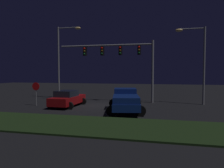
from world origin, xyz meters
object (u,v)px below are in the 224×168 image
at_px(traffic_signal_gantry, 121,55).
at_px(street_lamp_left, 63,54).
at_px(pickup_truck, 125,99).
at_px(street_lamp_right, 198,55).
at_px(stop_sign, 36,89).
at_px(car_sedan, 67,99).

xyz_separation_m(traffic_signal_gantry, street_lamp_left, (-7.37, 1.45, 0.41)).
relative_size(pickup_truck, street_lamp_right, 0.75).
bearing_deg(stop_sign, street_lamp_right, 15.67).
height_order(pickup_truck, stop_sign, stop_sign).
bearing_deg(stop_sign, pickup_truck, -6.77).
bearing_deg(street_lamp_right, street_lamp_left, 173.69).
height_order(pickup_truck, street_lamp_left, street_lamp_left).
bearing_deg(street_lamp_right, traffic_signal_gantry, 178.40).
relative_size(pickup_truck, car_sedan, 1.28).
height_order(car_sedan, traffic_signal_gantry, traffic_signal_gantry).
bearing_deg(stop_sign, car_sedan, 3.16).
bearing_deg(pickup_truck, street_lamp_right, -60.74).
height_order(street_lamp_left, stop_sign, street_lamp_left).
xyz_separation_m(street_lamp_right, stop_sign, (-15.07, -4.23, -3.29)).
height_order(street_lamp_right, stop_sign, street_lamp_right).
bearing_deg(traffic_signal_gantry, street_lamp_right, -1.60).
height_order(traffic_signal_gantry, street_lamp_right, street_lamp_right).
bearing_deg(street_lamp_left, stop_sign, -89.98).
height_order(traffic_signal_gantry, street_lamp_left, street_lamp_left).
relative_size(street_lamp_left, stop_sign, 3.88).
bearing_deg(car_sedan, traffic_signal_gantry, -43.15).
xyz_separation_m(car_sedan, stop_sign, (-3.15, -0.17, 0.82)).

